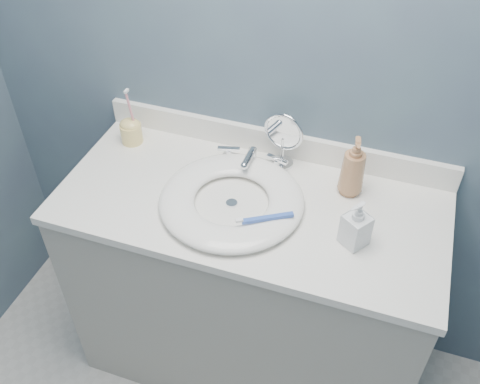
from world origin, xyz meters
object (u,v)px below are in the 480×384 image
at_px(makeup_mirror, 283,138).
at_px(toothbrush_holder, 131,130).
at_px(soap_bottle_amber, 353,166).
at_px(soap_bottle_clear, 357,224).

bearing_deg(makeup_mirror, toothbrush_holder, -165.73).
bearing_deg(soap_bottle_amber, soap_bottle_clear, -87.56).
distance_m(soap_bottle_amber, soap_bottle_clear, 0.22).
height_order(soap_bottle_amber, toothbrush_holder, toothbrush_holder).
relative_size(makeup_mirror, toothbrush_holder, 0.93).
distance_m(makeup_mirror, toothbrush_holder, 0.54).
height_order(makeup_mirror, toothbrush_holder, toothbrush_holder).
bearing_deg(soap_bottle_amber, toothbrush_holder, 168.09).
relative_size(soap_bottle_amber, toothbrush_holder, 0.95).
xyz_separation_m(soap_bottle_amber, toothbrush_holder, (-0.78, 0.01, -0.05)).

